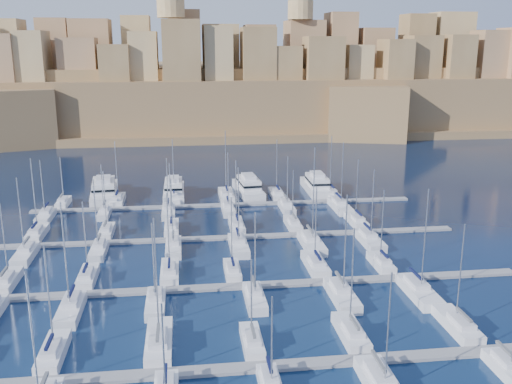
{
  "coord_description": "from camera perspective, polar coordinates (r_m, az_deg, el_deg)",
  "views": [
    {
      "loc": [
        -8.86,
        -89.92,
        35.22
      ],
      "look_at": [
        3.44,
        6.0,
        9.83
      ],
      "focal_mm": 40.0,
      "sensor_mm": 36.0,
      "label": 1
    }
  ],
  "objects": [
    {
      "name": "sailboat_16",
      "position": [
        92.76,
        5.97,
        -7.19
      ],
      "size": [
        2.92,
        9.73,
        13.73
      ],
      "color": "silver",
      "rests_on": "ground"
    },
    {
      "name": "fortified_city",
      "position": [
        246.19,
        -5.34,
        9.87
      ],
      "size": [
        460.0,
        108.95,
        59.52
      ],
      "color": "brown",
      "rests_on": "ground"
    },
    {
      "name": "sailboat_3",
      "position": [
        70.22,
        -0.4,
        -14.73
      ],
      "size": [
        2.34,
        7.8,
        11.29
      ],
      "color": "silver",
      "rests_on": "ground"
    },
    {
      "name": "ground",
      "position": [
        96.98,
        -1.58,
        -6.59
      ],
      "size": [
        600.0,
        600.0,
        0.0
      ],
      "primitive_type": "plane",
      "color": "black",
      "rests_on": "ground"
    },
    {
      "name": "sailboat_40",
      "position": [
        133.85,
        2.1,
        -0.23
      ],
      "size": [
        2.86,
        9.52,
        13.96
      ],
      "color": "silver",
      "rests_on": "ground"
    },
    {
      "name": "sailboat_14",
      "position": [
        90.29,
        -8.62,
        -7.92
      ],
      "size": [
        2.75,
        9.18,
        13.58
      ],
      "color": "silver",
      "rests_on": "ground"
    },
    {
      "name": "sailboat_29",
      "position": [
        115.81,
        10.01,
        -2.85
      ],
      "size": [
        2.68,
        8.93,
        13.42
      ],
      "color": "silver",
      "rests_on": "ground"
    },
    {
      "name": "sailboat_22",
      "position": [
        82.64,
        8.57,
        -10.1
      ],
      "size": [
        3.03,
        10.11,
        15.85
      ],
      "color": "silver",
      "rests_on": "ground"
    },
    {
      "name": "sailboat_15",
      "position": [
        89.94,
        -2.38,
        -7.86
      ],
      "size": [
        2.38,
        7.92,
        12.78
      ],
      "color": "silver",
      "rests_on": "ground"
    },
    {
      "name": "sailboat_28",
      "position": [
        112.38,
        3.72,
        -3.2
      ],
      "size": [
        2.46,
        8.2,
        11.76
      ],
      "color": "silver",
      "rests_on": "ground"
    },
    {
      "name": "sailboat_41",
      "position": [
        136.09,
        7.46,
        -0.09
      ],
      "size": [
        2.6,
        8.68,
        14.52
      ],
      "color": "silver",
      "rests_on": "ground"
    },
    {
      "name": "sailboat_42",
      "position": [
        124.88,
        -20.28,
        -2.26
      ],
      "size": [
        2.69,
        8.98,
        12.84
      ],
      "color": "silver",
      "rests_on": "ground"
    },
    {
      "name": "motor_yacht_b",
      "position": [
        135.19,
        -8.23,
        0.21
      ],
      "size": [
        4.7,
        15.67,
        5.25
      ],
      "color": "silver",
      "rests_on": "ground"
    },
    {
      "name": "pontoon_near",
      "position": [
        66.57,
        1.51,
        -17.03
      ],
      "size": [
        84.0,
        2.0,
        0.4
      ],
      "primitive_type": "cube",
      "color": "slate",
      "rests_on": "ground"
    },
    {
      "name": "sailboat_19",
      "position": [
        81.58,
        -18.02,
        -11.05
      ],
      "size": [
        2.87,
        9.57,
        16.09
      ],
      "color": "silver",
      "rests_on": "ground"
    },
    {
      "name": "pontoon_far",
      "position": [
        127.16,
        -3.03,
        -1.3
      ],
      "size": [
        84.0,
        2.0,
        0.4
      ],
      "primitive_type": "cube",
      "color": "slate",
      "rests_on": "ground"
    },
    {
      "name": "sailboat_5",
      "position": [
        78.07,
        19.52,
        -12.41
      ],
      "size": [
        2.8,
        9.35,
        14.21
      ],
      "color": "silver",
      "rests_on": "ground"
    },
    {
      "name": "sailboat_30",
      "position": [
        104.07,
        -22.04,
        -5.76
      ],
      "size": [
        2.79,
        9.31,
        14.39
      ],
      "color": "silver",
      "rests_on": "ground"
    },
    {
      "name": "sailboat_17",
      "position": [
        94.97,
        12.41,
        -6.95
      ],
      "size": [
        2.43,
        8.08,
        13.1
      ],
      "color": "silver",
      "rests_on": "ground"
    },
    {
      "name": "sailboat_27",
      "position": [
        111.2,
        -1.95,
        -3.36
      ],
      "size": [
        2.68,
        8.93,
        13.86
      ],
      "color": "silver",
      "rests_on": "ground"
    },
    {
      "name": "sailboat_24",
      "position": [
        114.34,
        -21.06,
        -3.85
      ],
      "size": [
        2.76,
        9.21,
        15.17
      ],
      "color": "silver",
      "rests_on": "ground"
    },
    {
      "name": "sailboat_37",
      "position": [
        132.83,
        -13.64,
        -0.76
      ],
      "size": [
        2.74,
        9.12,
        14.37
      ],
      "color": "silver",
      "rests_on": "ground"
    },
    {
      "name": "pontoon_mid_near",
      "position": [
        85.89,
        -0.76,
        -9.35
      ],
      "size": [
        84.0,
        2.0,
        0.4
      ],
      "primitive_type": "cube",
      "color": "slate",
      "rests_on": "ground"
    },
    {
      "name": "motor_yacht_d",
      "position": [
        139.23,
        6.07,
        0.71
      ],
      "size": [
        5.27,
        16.65,
        5.25
      ],
      "color": "silver",
      "rests_on": "ground"
    },
    {
      "name": "sailboat_33",
      "position": [
        100.5,
        -1.76,
        -5.35
      ],
      "size": [
        3.03,
        10.11,
        15.2
      ],
      "color": "silver",
      "rests_on": "ground"
    },
    {
      "name": "sailboat_12",
      "position": [
        93.88,
        -23.59,
        -8.15
      ],
      "size": [
        2.56,
        8.55,
        12.9
      ],
      "color": "silver",
      "rests_on": "ground"
    },
    {
      "name": "sailboat_36",
      "position": [
        134.1,
        -18.71,
        -1.0
      ],
      "size": [
        2.34,
        7.79,
        11.14
      ],
      "color": "silver",
      "rests_on": "ground"
    },
    {
      "name": "sailboat_20",
      "position": [
        80.62,
        -10.0,
        -10.86
      ],
      "size": [
        2.58,
        8.61,
        12.67
      ],
      "color": "silver",
      "rests_on": "ground"
    },
    {
      "name": "sailboat_23",
      "position": [
        86.06,
        15.97,
        -9.49
      ],
      "size": [
        3.18,
        10.61,
        16.35
      ],
      "color": "silver",
      "rests_on": "ground"
    },
    {
      "name": "sailboat_45",
      "position": [
        122.06,
        -2.8,
        -1.72
      ],
      "size": [
        2.57,
        8.58,
        13.44
      ],
      "color": "silver",
      "rests_on": "ground"
    },
    {
      "name": "pontoon_mid_far",
      "position": [
        106.25,
        -2.12,
        -4.55
      ],
      "size": [
        84.0,
        2.0,
        0.4
      ],
      "primitive_type": "cube",
      "color": "slate",
      "rests_on": "ground"
    },
    {
      "name": "sailboat_2",
      "position": [
        70.95,
        -9.67,
        -14.57
      ],
      "size": [
        3.07,
        10.24,
        16.28
      ],
      "color": "silver",
      "rests_on": "ground"
    },
    {
      "name": "sailboat_11",
      "position": [
        70.61,
        23.86,
        -15.93
      ],
      "size": [
        2.29,
        7.64,
        11.52
      ],
      "color": "silver",
      "rests_on": "ground"
    },
    {
      "name": "sailboat_46",
      "position": [
        123.62,
        3.08,
        -1.52
      ],
      "size": [
        2.59,
        8.64,
        12.34
      ],
      "color": "silver",
      "rests_on": "ground"
    },
    {
      "name": "sailboat_1",
      "position": [
        71.96,
        -19.63,
        -14.86
      ],
      "size": [
        2.62,
        8.72,
        13.98
      ],
      "color": "silver",
      "rests_on": "ground"
    },
    {
      "name": "motor_yacht_a",
      "position": [
        138.35,
        -14.95,
        0.19
      ],
      "size": [
        7.83,
        20.18,
        5.25
      ],
      "color": "silver",
      "rests_on": "ground"
    },
    {
      "name": "sailboat_25",
      "position": [
        111.41,
        -14.71,
        -3.83
      ],
      "size": [
        2.43,
        8.1,
        12.55
      ],
      "color": "silver",
      "rests_on": "ground"
    },
    {
      "name": "sailboat_34",
      "position": [
        102.12,
        5.56,
        -5.07
      ],
      "size": [
        3.27,
        10.9,
        18.37
      ],
      "color": "silver",
      "rests_on": "ground"
    },
    {
      "name": "sailboat_32",
      "position": [
        100.66,
        -8.25,
        -5.48
      ],
      "size": [
        2.7,
        9.0,
        13.46
      ],
      "color": "silver",
      "rests_on": "ground"
    },
    {
      "name": "sailboat_31",
      "position": [
        101.99,
        -15.44,
        -5.61
      ],
      "size": [
        2.54,
        8.48,
        13.66
      ],
      "color": "silver",
      "rests_on": "ground"
    },
    {
      "name": "sailboat_39",
      "position": [
        133.05,
        -2.99,
        -0.31
      ],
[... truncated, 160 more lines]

